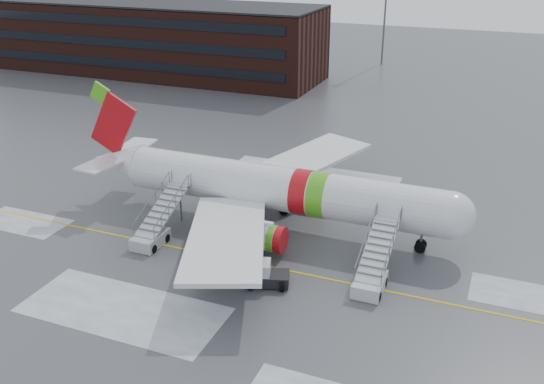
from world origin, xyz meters
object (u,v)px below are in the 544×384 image
at_px(airstair_aft, 155,230).
at_px(pushback_tug, 264,274).
at_px(airliner, 270,188).
at_px(airstair_fwd, 373,273).

distance_m(airstair_aft, pushback_tug, 11.21).
relative_size(airliner, pushback_tug, 9.95).
relative_size(airstair_aft, pushback_tug, 2.19).
relative_size(airliner, airstair_aft, 4.55).
bearing_deg(airstair_fwd, airstair_aft, 180.00).
height_order(airstair_fwd, airstair_aft, same).
bearing_deg(pushback_tug, airstair_fwd, 20.51).
distance_m(airstair_fwd, airstair_aft, 18.15).
relative_size(airstair_fwd, airstair_aft, 1.00).
relative_size(airliner, airstair_fwd, 4.55).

